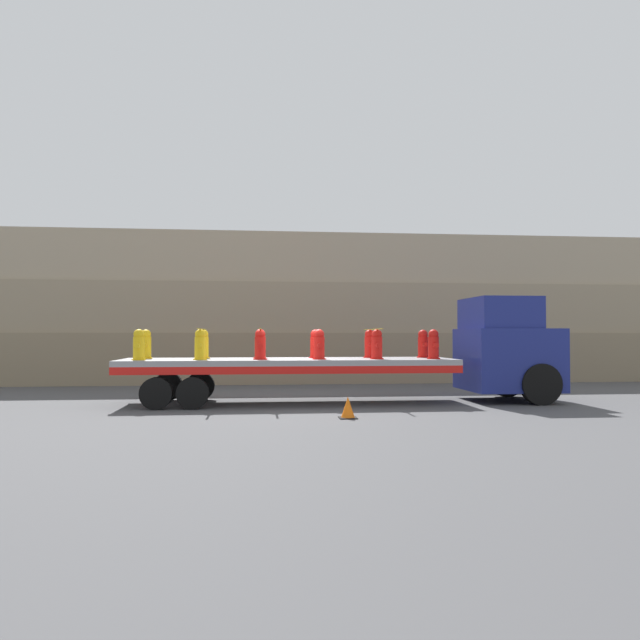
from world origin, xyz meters
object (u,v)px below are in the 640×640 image
Objects in this scene: fire_hydrant_yellow_far_1 at (203,344)px; fire_hydrant_red_near_3 at (319,345)px; flatbed_trailer at (269,367)px; fire_hydrant_red_far_3 at (315,344)px; fire_hydrant_red_far_5 at (423,344)px; fire_hydrant_yellow_far_0 at (146,345)px; fire_hydrant_red_near_4 at (377,345)px; fire_hydrant_red_near_2 at (260,345)px; fire_hydrant_red_far_4 at (370,344)px; fire_hydrant_red_near_5 at (433,345)px; fire_hydrant_red_far_2 at (260,344)px; fire_hydrant_yellow_near_0 at (139,345)px; truck_cab at (509,349)px; traffic_cone at (348,408)px; fire_hydrant_yellow_near_1 at (200,345)px.

fire_hydrant_yellow_far_1 and fire_hydrant_red_near_3 have the same top height.
fire_hydrant_red_far_3 reaches higher than flatbed_trailer.
fire_hydrant_red_far_5 is (6.36, 0.00, 0.00)m from fire_hydrant_yellow_far_1.
fire_hydrant_yellow_far_0 and fire_hydrant_red_near_4 have the same top height.
fire_hydrant_red_far_4 is at bearing 18.68° from fire_hydrant_red_near_2.
fire_hydrant_red_far_3 is (1.59, 1.08, 0.00)m from fire_hydrant_red_near_2.
fire_hydrant_yellow_far_0 is 1.00× the size of fire_hydrant_red_far_5.
fire_hydrant_red_near_2 is at bearing -161.32° from fire_hydrant_red_far_4.
fire_hydrant_red_near_5 is (1.59, -1.08, 0.00)m from fire_hydrant_red_far_4.
fire_hydrant_red_far_2 and fire_hydrant_red_far_3 have the same top height.
flatbed_trailer is at bearing -8.89° from fire_hydrant_yellow_far_0.
fire_hydrant_yellow_far_1 is 4.77m from fire_hydrant_red_far_4.
fire_hydrant_yellow_near_0 is at bearing -171.11° from flatbed_trailer.
fire_hydrant_red_near_4 is at bearing -18.68° from fire_hydrant_red_far_2.
fire_hydrant_red_far_3 is at bearing 180.00° from fire_hydrant_red_far_5.
truck_cab is 2.48m from fire_hydrant_red_far_5.
fire_hydrant_yellow_far_1 is at bearing 170.40° from fire_hydrant_red_near_5.
traffic_cone is (-1.22, -2.74, -1.39)m from fire_hydrant_red_near_4.
fire_hydrant_yellow_far_0 and fire_hydrant_red_near_2 have the same top height.
fire_hydrant_red_near_2 is at bearing -175.72° from truck_cab.
fire_hydrant_red_near_2 is at bearing -145.93° from fire_hydrant_red_far_3.
fire_hydrant_yellow_far_0 is 1.00× the size of fire_hydrant_red_near_5.
fire_hydrant_yellow_near_1 and fire_hydrant_red_near_2 have the same top height.
fire_hydrant_red_near_2 is (1.59, -1.08, 0.00)m from fire_hydrant_yellow_far_1.
fire_hydrant_yellow_near_1 and fire_hydrant_red_near_4 have the same top height.
flatbed_trailer is 11.19× the size of fire_hydrant_red_far_4.
fire_hydrant_yellow_far_1 is 1.92m from fire_hydrant_red_near_2.
flatbed_trailer is 4.59m from fire_hydrant_red_far_5.
fire_hydrant_red_near_4 and fire_hydrant_red_far_5 have the same top height.
fire_hydrant_yellow_near_1 and fire_hydrant_yellow_far_1 have the same top height.
fire_hydrant_yellow_near_0 is 1.92m from fire_hydrant_yellow_far_1.
fire_hydrant_red_far_2 is (-7.18, 0.54, 0.15)m from truck_cab.
fire_hydrant_red_far_4 is at bearing 0.00° from fire_hydrant_red_far_3.
fire_hydrant_yellow_near_0 is at bearing 180.00° from fire_hydrant_red_near_2.
fire_hydrant_red_near_5 is (6.36, -1.08, 0.00)m from fire_hydrant_yellow_far_1.
flatbed_trailer is at bearing 117.44° from traffic_cone.
fire_hydrant_red_far_2 is 4.77m from fire_hydrant_red_far_5.
flatbed_trailer is 3.04m from fire_hydrant_red_far_4.
fire_hydrant_red_near_4 and fire_hydrant_red_near_5 have the same top height.
fire_hydrant_yellow_far_1 is at bearing 176.49° from truck_cab.
fire_hydrant_red_near_4 is (-4.00, -0.54, 0.15)m from truck_cab.
fire_hydrant_red_far_3 is at bearing 180.00° from fire_hydrant_red_far_4.
flatbed_trailer is 3.78m from traffic_cone.
fire_hydrant_yellow_far_1 is 3.36m from fire_hydrant_red_near_3.
fire_hydrant_red_near_5 is at bearing -7.70° from fire_hydrant_yellow_far_0.
fire_hydrant_red_far_5 is at bearing 0.00° from fire_hydrant_yellow_far_1.
truck_cab is at bearing 7.65° from fire_hydrant_red_near_4.
fire_hydrant_yellow_near_1 is 1.65× the size of traffic_cone.
fire_hydrant_yellow_near_1 is 6.45m from fire_hydrant_red_far_5.
fire_hydrant_yellow_far_0 is 7.95m from fire_hydrant_red_far_5.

